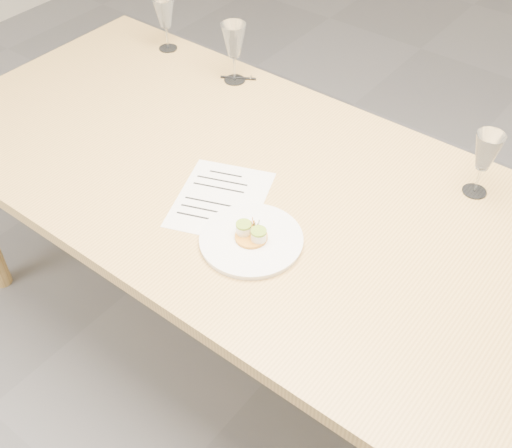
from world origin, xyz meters
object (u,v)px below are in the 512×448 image
Objects in this scene: dinner_plate at (251,239)px; ballpoint_pen at (238,78)px; wine_glass_0 at (165,14)px; dining_table at (294,218)px; recipe_sheet at (221,199)px; wine_glass_1 at (234,42)px; wine_glass_2 at (486,153)px.

ballpoint_pen is at bearing 131.31° from dinner_plate.
wine_glass_0 is at bearing 148.01° from ballpoint_pen.
ballpoint_pen reaches higher than dining_table.
wine_glass_1 is (-0.36, 0.51, 0.15)m from recipe_sheet.
recipe_sheet is (-0.17, 0.08, -0.01)m from dinner_plate.
dining_table is at bearing -36.13° from wine_glass_1.
wine_glass_2 is (0.90, -0.06, 0.13)m from ballpoint_pen.
dining_table is at bearing -25.19° from wine_glass_0.
dinner_plate is at bearing -46.61° from recipe_sheet.
dinner_plate reaches higher than ballpoint_pen.
dining_table is 0.22m from dinner_plate.
dining_table is 8.93× the size of dinner_plate.
ballpoint_pen reaches higher than recipe_sheet.
recipe_sheet is 1.89× the size of wine_glass_0.
wine_glass_1 reaches higher than dinner_plate.
wine_glass_2 is at bearing 18.88° from recipe_sheet.
wine_glass_2 is (0.37, 0.54, 0.13)m from dinner_plate.
wine_glass_0 reaches higher than recipe_sheet.
wine_glass_0 reaches higher than ballpoint_pen.
dinner_plate is 0.73× the size of recipe_sheet.
dining_table is 12.30× the size of wine_glass_2.
recipe_sheet is at bearing -54.39° from wine_glass_1.
wine_glass_2 is (0.54, 0.46, 0.14)m from recipe_sheet.
wine_glass_1 reaches higher than wine_glass_2.
dinner_plate is 1.38× the size of wine_glass_0.
wine_glass_2 reaches higher than dinner_plate.
wine_glass_1 is at bearing 104.17° from recipe_sheet.
wine_glass_1 reaches higher than dining_table.
wine_glass_2 is (1.25, -0.07, 0.00)m from wine_glass_0.
dinner_plate is 1.38× the size of wine_glass_2.
wine_glass_1 is (-0.00, -0.02, 0.14)m from ballpoint_pen.
recipe_sheet is 0.89m from wine_glass_0.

